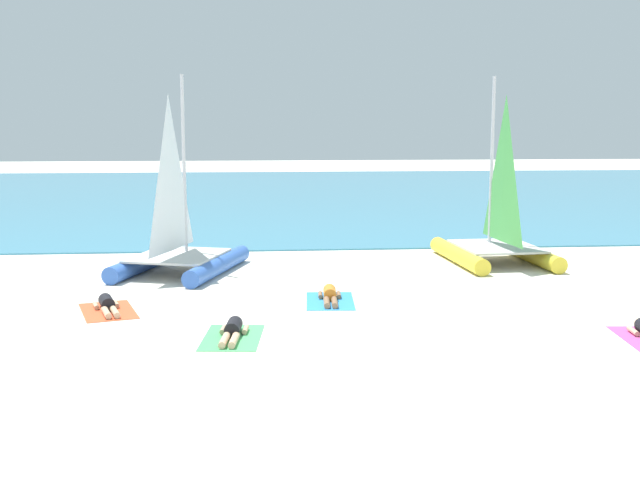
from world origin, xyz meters
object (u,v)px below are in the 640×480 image
sailboat_blue (179,244)px  towel_center_left (232,337)px  sunbather_center_right (330,295)px  towel_center_right (330,301)px  sunbather_center_left (233,330)px  towel_leftmost (108,311)px  sailboat_yellow (496,236)px  sunbather_leftmost (107,305)px

sailboat_blue → towel_center_left: 7.00m
sunbather_center_right → towel_center_right: bearing=-90.0°
sunbather_center_left → sunbather_center_right: size_ratio=1.00×
sailboat_blue → towel_center_right: bearing=-27.5°
towel_leftmost → sunbather_center_left: size_ratio=1.21×
sailboat_blue → towel_center_right: (3.82, -3.80, -0.80)m
sailboat_yellow → towel_leftmost: bearing=-157.1°
sailboat_blue → sunbather_center_right: size_ratio=3.47×
sailboat_yellow → sunbather_center_right: size_ratio=3.50×
sailboat_yellow → sunbather_center_left: size_ratio=3.49×
towel_center_right → sunbather_center_right: sunbather_center_right is taller
sailboat_yellow → towel_leftmost: (-10.38, -5.15, -0.81)m
sailboat_blue → sailboat_yellow: bearing=22.2°
sailboat_yellow → towel_center_left: 10.74m
towel_center_left → towel_center_right: bearing=53.4°
sunbather_center_left → towel_center_right: size_ratio=0.83×
sunbather_leftmost → sunbather_center_right: 5.05m
sunbather_leftmost → towel_center_right: bearing=-11.4°
towel_leftmost → sunbather_center_right: sunbather_center_right is taller
towel_leftmost → sunbather_center_right: size_ratio=1.21×
sailboat_blue → sunbather_center_right: (3.82, -3.73, -0.68)m
towel_leftmost → towel_center_left: same height
sailboat_yellow → sunbather_leftmost: sailboat_yellow is taller
towel_center_right → sunbather_center_right: size_ratio=1.21×
towel_center_right → towel_leftmost: bearing=-173.7°
sailboat_yellow → towel_center_left: size_ratio=2.88×
sailboat_blue → sunbather_center_left: 6.93m
sunbather_leftmost → towel_center_left: bearing=-58.3°
towel_leftmost → sunbather_center_left: (2.80, -2.34, 0.13)m
towel_center_right → sunbather_center_right: 0.14m
towel_center_left → sunbather_center_right: (2.21, 3.03, 0.13)m
sunbather_center_left → towel_leftmost: bearing=145.8°
towel_leftmost → towel_center_right: bearing=6.3°
sunbather_center_right → sunbather_leftmost: bearing=-169.6°
sailboat_yellow → towel_center_left: bearing=-138.6°
towel_leftmost → towel_center_right: same height
sailboat_blue → towel_leftmost: (-1.18, -4.36, -0.80)m
sailboat_yellow → sunbather_center_left: (-7.58, -7.49, -0.68)m
sailboat_blue → sailboat_yellow: sailboat_yellow is taller
sunbather_center_left → sunbather_center_right: 3.69m
sailboat_blue → towel_center_right: sailboat_blue is taller
sailboat_blue → sunbather_leftmost: sailboat_blue is taller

